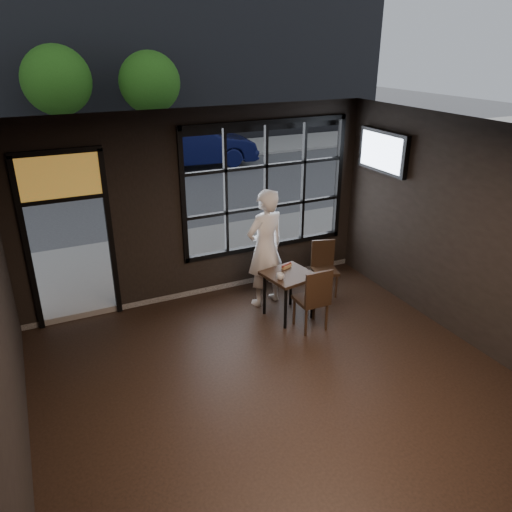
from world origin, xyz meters
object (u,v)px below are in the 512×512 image
cafe_table (288,295)px  chair_near (311,298)px  man (265,248)px  navy_car (192,145)px

cafe_table → chair_near: chair_near is taller
man → navy_car: man is taller
cafe_table → chair_near: size_ratio=0.74×
cafe_table → chair_near: 0.50m
cafe_table → man: 0.85m
man → navy_car: size_ratio=0.46×
cafe_table → navy_car: 10.46m
man → chair_near: bearing=92.2°
navy_car → cafe_table: bearing=175.4°
man → cafe_table: bearing=90.6°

